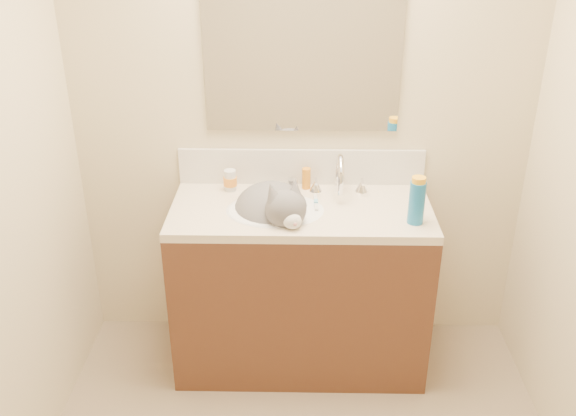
{
  "coord_description": "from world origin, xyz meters",
  "views": [
    {
      "loc": [
        -0.01,
        -1.66,
        2.17
      ],
      "look_at": [
        -0.06,
        0.92,
        0.88
      ],
      "focal_mm": 40.0,
      "sensor_mm": 36.0,
      "label": 1
    }
  ],
  "objects_px": {
    "vanity_cabinet": "(300,289)",
    "faucet": "(340,178)",
    "pill_bottle": "(230,180)",
    "silver_jar": "(293,185)",
    "spray_can": "(417,203)",
    "basin": "(275,223)",
    "cat": "(274,211)",
    "amber_bottle": "(306,178)"
  },
  "relations": [
    {
      "from": "vanity_cabinet",
      "to": "faucet",
      "type": "distance_m",
      "value": 0.58
    },
    {
      "from": "faucet",
      "to": "pill_bottle",
      "type": "xyz_separation_m",
      "value": [
        -0.52,
        0.04,
        -0.03
      ]
    },
    {
      "from": "faucet",
      "to": "silver_jar",
      "type": "distance_m",
      "value": 0.24
    },
    {
      "from": "faucet",
      "to": "spray_can",
      "type": "relative_size",
      "value": 1.46
    },
    {
      "from": "basin",
      "to": "faucet",
      "type": "relative_size",
      "value": 1.61
    },
    {
      "from": "spray_can",
      "to": "cat",
      "type": "bearing_deg",
      "value": 168.51
    },
    {
      "from": "pill_bottle",
      "to": "spray_can",
      "type": "xyz_separation_m",
      "value": [
        0.84,
        -0.32,
        0.04
      ]
    },
    {
      "from": "vanity_cabinet",
      "to": "silver_jar",
      "type": "relative_size",
      "value": 21.9
    },
    {
      "from": "basin",
      "to": "spray_can",
      "type": "bearing_deg",
      "value": -10.17
    },
    {
      "from": "silver_jar",
      "to": "spray_can",
      "type": "distance_m",
      "value": 0.64
    },
    {
      "from": "basin",
      "to": "cat",
      "type": "distance_m",
      "value": 0.06
    },
    {
      "from": "basin",
      "to": "silver_jar",
      "type": "distance_m",
      "value": 0.25
    },
    {
      "from": "faucet",
      "to": "spray_can",
      "type": "height_order",
      "value": "faucet"
    },
    {
      "from": "basin",
      "to": "cat",
      "type": "relative_size",
      "value": 0.86
    },
    {
      "from": "pill_bottle",
      "to": "amber_bottle",
      "type": "height_order",
      "value": "same"
    },
    {
      "from": "silver_jar",
      "to": "basin",
      "type": "bearing_deg",
      "value": -109.48
    },
    {
      "from": "silver_jar",
      "to": "spray_can",
      "type": "relative_size",
      "value": 0.29
    },
    {
      "from": "vanity_cabinet",
      "to": "faucet",
      "type": "height_order",
      "value": "faucet"
    },
    {
      "from": "amber_bottle",
      "to": "vanity_cabinet",
      "type": "bearing_deg",
      "value": -96.53
    },
    {
      "from": "faucet",
      "to": "pill_bottle",
      "type": "bearing_deg",
      "value": 175.14
    },
    {
      "from": "pill_bottle",
      "to": "silver_jar",
      "type": "height_order",
      "value": "pill_bottle"
    },
    {
      "from": "faucet",
      "to": "pill_bottle",
      "type": "height_order",
      "value": "faucet"
    },
    {
      "from": "basin",
      "to": "amber_bottle",
      "type": "relative_size",
      "value": 4.31
    },
    {
      "from": "amber_bottle",
      "to": "spray_can",
      "type": "height_order",
      "value": "spray_can"
    },
    {
      "from": "basin",
      "to": "silver_jar",
      "type": "relative_size",
      "value": 8.21
    },
    {
      "from": "amber_bottle",
      "to": "spray_can",
      "type": "bearing_deg",
      "value": -36.47
    },
    {
      "from": "cat",
      "to": "silver_jar",
      "type": "xyz_separation_m",
      "value": [
        0.08,
        0.2,
        0.04
      ]
    },
    {
      "from": "faucet",
      "to": "spray_can",
      "type": "xyz_separation_m",
      "value": [
        0.32,
        -0.28,
        0.01
      ]
    },
    {
      "from": "cat",
      "to": "vanity_cabinet",
      "type": "bearing_deg",
      "value": -17.0
    },
    {
      "from": "basin",
      "to": "amber_bottle",
      "type": "height_order",
      "value": "amber_bottle"
    },
    {
      "from": "vanity_cabinet",
      "to": "spray_can",
      "type": "distance_m",
      "value": 0.75
    },
    {
      "from": "basin",
      "to": "faucet",
      "type": "bearing_deg",
      "value": 29.12
    },
    {
      "from": "faucet",
      "to": "silver_jar",
      "type": "bearing_deg",
      "value": 166.63
    },
    {
      "from": "basin",
      "to": "silver_jar",
      "type": "xyz_separation_m",
      "value": [
        0.08,
        0.22,
        0.1
      ]
    },
    {
      "from": "vanity_cabinet",
      "to": "pill_bottle",
      "type": "xyz_separation_m",
      "value": [
        -0.34,
        0.18,
        0.5
      ]
    },
    {
      "from": "basin",
      "to": "spray_can",
      "type": "distance_m",
      "value": 0.65
    },
    {
      "from": "vanity_cabinet",
      "to": "cat",
      "type": "xyz_separation_m",
      "value": [
        -0.12,
        -0.01,
        0.44
      ]
    },
    {
      "from": "vanity_cabinet",
      "to": "basin",
      "type": "bearing_deg",
      "value": -165.96
    },
    {
      "from": "cat",
      "to": "silver_jar",
      "type": "bearing_deg",
      "value": 44.65
    },
    {
      "from": "faucet",
      "to": "amber_bottle",
      "type": "height_order",
      "value": "faucet"
    },
    {
      "from": "faucet",
      "to": "basin",
      "type": "bearing_deg",
      "value": -150.88
    },
    {
      "from": "basin",
      "to": "faucet",
      "type": "distance_m",
      "value": 0.38
    }
  ]
}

